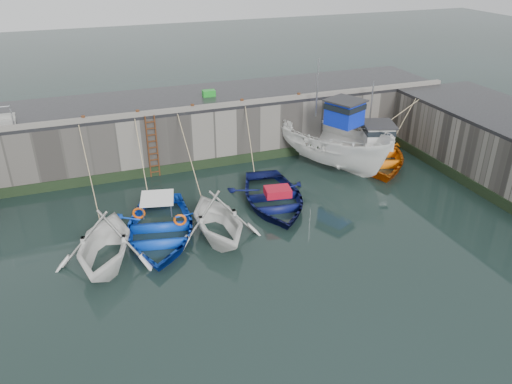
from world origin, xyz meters
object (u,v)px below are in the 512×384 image
object	(u,v)px
boat_near_blacktrim	(218,237)
fish_crate	(209,93)
bollard_a	(83,119)
ladder	(153,147)
bollard_c	(193,107)
bollard_d	(242,102)
boat_near_blue	(160,236)
boat_far_white	(333,145)
boat_far_orange	(372,153)
bollard_b	(138,113)
boat_near_navy	(273,203)
boat_near_white	(107,262)
bollard_e	(299,96)

from	to	relation	value
boat_near_blacktrim	fish_crate	size ratio (longest dim) A/B	6.39
boat_near_blacktrim	bollard_a	size ratio (longest dim) A/B	15.31
ladder	fish_crate	world-z (taller)	fish_crate
bollard_c	bollard_d	size ratio (longest dim) A/B	1.00
boat_near_blue	bollard_c	xyz separation A→B (m)	(3.04, 6.07, 3.30)
boat_far_white	bollard_c	size ratio (longest dim) A/B	27.14
boat_near_blue	boat_far_orange	world-z (taller)	boat_far_orange
fish_crate	bollard_b	distance (m)	4.55
boat_near_blue	boat_near_navy	distance (m)	5.44
boat_near_white	bollard_c	world-z (taller)	bollard_c
boat_near_blacktrim	boat_far_orange	size ratio (longest dim) A/B	0.55
bollard_d	boat_near_navy	bearing A→B (deg)	-93.21
boat_near_blue	fish_crate	size ratio (longest dim) A/B	8.54
boat_far_orange	bollard_d	world-z (taller)	boat_far_orange
bollard_d	boat_near_white	bearing A→B (deg)	-137.17
boat_near_blacktrim	bollard_d	xyz separation A→B (m)	(3.44, 6.96, 3.30)
ladder	boat_near_navy	distance (m)	6.76
ladder	boat_near_blue	xyz separation A→B (m)	(-0.84, -5.74, -1.59)
fish_crate	boat_far_white	bearing A→B (deg)	-35.36
boat_near_blue	boat_far_orange	xyz separation A→B (m)	(12.25, 3.71, 0.44)
boat_near_blacktrim	bollard_e	bearing A→B (deg)	43.54
bollard_b	boat_near_blacktrim	bearing A→B (deg)	-75.04
boat_near_blue	bollard_d	size ratio (longest dim) A/B	20.45
ladder	boat_near_blacktrim	world-z (taller)	ladder
bollard_c	boat_near_blue	bearing A→B (deg)	-116.60
boat_near_blue	bollard_b	distance (m)	6.92
boat_far_orange	bollard_e	distance (m)	5.04
boat_near_blue	boat_far_white	size ratio (longest dim) A/B	0.75
bollard_b	bollard_a	bearing A→B (deg)	180.00
bollard_e	ladder	bearing A→B (deg)	-177.60
ladder	bollard_d	size ratio (longest dim) A/B	11.43
bollard_c	boat_far_white	bearing A→B (deg)	-17.62
ladder	boat_near_white	xyz separation A→B (m)	(-3.04, -6.93, -1.59)
boat_far_white	boat_far_orange	world-z (taller)	boat_far_white
fish_crate	boat_near_blacktrim	bearing A→B (deg)	-101.91
boat_near_white	ladder	bearing A→B (deg)	82.05
boat_far_orange	boat_near_blacktrim	bearing A→B (deg)	-137.20
boat_near_navy	bollard_e	world-z (taller)	bollard_e
boat_far_white	bollard_e	xyz separation A→B (m)	(-1.05, 2.17, 2.15)
bollard_b	boat_near_navy	bearing A→B (deg)	-45.55
boat_near_white	boat_far_orange	distance (m)	15.27
bollard_e	boat_near_navy	bearing A→B (deg)	-124.30
ladder	boat_near_blue	distance (m)	6.01
bollard_c	boat_far_orange	bearing A→B (deg)	-14.39
boat_near_blacktrim	bollard_e	xyz separation A→B (m)	(6.64, 6.96, 3.30)
ladder	boat_far_orange	xyz separation A→B (m)	(11.41, -2.03, -1.15)
bollard_d	bollard_e	distance (m)	3.20
boat_near_navy	bollard_b	world-z (taller)	bollard_b
boat_far_orange	bollard_e	world-z (taller)	boat_far_orange
boat_near_navy	boat_far_orange	size ratio (longest dim) A/B	0.70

